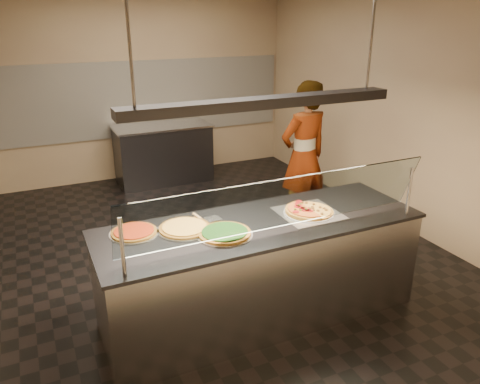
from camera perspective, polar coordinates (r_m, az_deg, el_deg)
name	(u,v)px	position (r m, az deg, el deg)	size (l,w,h in m)	color
ground	(210,249)	(5.58, -3.72, -6.94)	(5.00, 6.00, 0.02)	black
wall_back	(139,86)	(7.90, -12.18, 12.53)	(5.00, 0.02, 3.00)	tan
wall_front	(414,239)	(2.62, 20.41, -5.35)	(5.00, 0.02, 3.00)	tan
wall_right	(390,105)	(6.37, 17.78, 10.07)	(0.02, 6.00, 3.00)	tan
tile_band	(141,99)	(7.90, -12.02, 11.08)	(4.90, 0.02, 1.20)	silver
serving_counter	(260,269)	(4.22, 2.47, -9.41)	(2.83, 0.94, 0.93)	#B7B7BC
sneeze_guard	(282,204)	(3.62, 5.15, -1.46)	(2.59, 0.18, 0.54)	#B7B7BC
perforated_tray	(309,213)	(4.22, 8.36, -2.49)	(0.52, 0.52, 0.01)	silver
half_pizza_pepperoni	(299,211)	(4.16, 7.20, -2.37)	(0.24, 0.43, 0.05)	brown
half_pizza_sausage	(318,208)	(4.27, 9.52, -1.99)	(0.22, 0.43, 0.04)	brown
pizza_spinach	(225,233)	(3.78, -1.90, -5.00)	(0.46, 0.46, 0.03)	silver
pizza_cheese	(184,228)	(3.90, -6.81, -4.32)	(0.45, 0.45, 0.03)	silver
pizza_tomato	(134,232)	(3.90, -12.81, -4.73)	(0.40, 0.40, 0.03)	silver
pizza_spatula	(204,217)	(4.04, -4.47, -3.05)	(0.20, 0.23, 0.02)	#B7B7BC
prep_table	(163,153)	(7.73, -9.33, 4.68)	(1.52, 0.74, 0.93)	#2C2C30
worker	(304,157)	(5.85, 7.76, 4.25)	(0.68, 0.45, 1.87)	#39363F
heat_lamp_housing	(263,103)	(3.70, 2.83, 10.83)	(2.30, 0.18, 0.08)	#2C2C30
lamp_rod_left	(128,30)	(3.30, -13.44, 18.60)	(0.02, 0.02, 1.01)	#B7B7BC
lamp_rod_right	(372,27)	(4.20, 15.85, 18.80)	(0.02, 0.02, 1.01)	#B7B7BC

